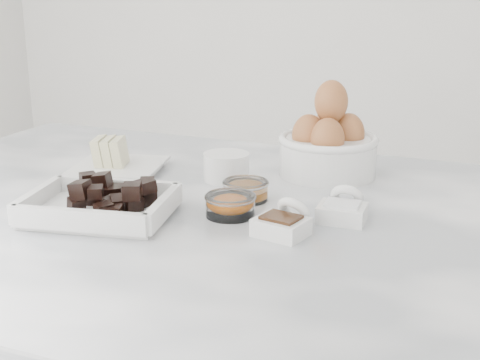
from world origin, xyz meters
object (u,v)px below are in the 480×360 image
(butter_plate, at_px, (117,162))
(salt_spoon, at_px, (343,208))
(sugar_ramekin, at_px, (226,165))
(honey_bowl, at_px, (246,190))
(vanilla_spoon, at_px, (284,222))
(chocolate_dish, at_px, (99,202))
(egg_bowl, at_px, (328,145))
(zest_bowl, at_px, (230,204))

(butter_plate, bearing_deg, salt_spoon, -10.59)
(sugar_ramekin, bearing_deg, honey_bowl, -50.70)
(sugar_ramekin, height_order, vanilla_spoon, vanilla_spoon)
(chocolate_dish, xyz_separation_m, salt_spoon, (0.31, 0.12, -0.01))
(vanilla_spoon, bearing_deg, butter_plate, 155.85)
(chocolate_dish, xyz_separation_m, sugar_ramekin, (0.09, 0.23, 0.00))
(butter_plate, bearing_deg, egg_bowl, 20.69)
(zest_bowl, distance_m, vanilla_spoon, 0.10)
(honey_bowl, distance_m, salt_spoon, 0.16)
(egg_bowl, bearing_deg, sugar_ramekin, -147.04)
(butter_plate, distance_m, vanilla_spoon, 0.38)
(butter_plate, bearing_deg, vanilla_spoon, -24.15)
(butter_plate, relative_size, sugar_ramekin, 2.29)
(egg_bowl, bearing_deg, butter_plate, -159.31)
(honey_bowl, distance_m, zest_bowl, 0.07)
(zest_bowl, bearing_deg, vanilla_spoon, -21.25)
(sugar_ramekin, height_order, zest_bowl, sugar_ramekin)
(sugar_ramekin, distance_m, vanilla_spoon, 0.25)
(chocolate_dish, distance_m, salt_spoon, 0.33)
(chocolate_dish, relative_size, salt_spoon, 2.78)
(egg_bowl, distance_m, salt_spoon, 0.22)
(sugar_ramekin, height_order, egg_bowl, egg_bowl)
(zest_bowl, relative_size, vanilla_spoon, 0.84)
(chocolate_dish, xyz_separation_m, butter_plate, (-0.10, 0.20, -0.00))
(sugar_ramekin, relative_size, vanilla_spoon, 0.87)
(chocolate_dish, height_order, honey_bowl, chocolate_dish)
(egg_bowl, distance_m, zest_bowl, 0.26)
(sugar_ramekin, distance_m, egg_bowl, 0.17)
(zest_bowl, bearing_deg, chocolate_dish, -155.71)
(sugar_ramekin, height_order, salt_spoon, salt_spoon)
(egg_bowl, height_order, honey_bowl, egg_bowl)
(honey_bowl, bearing_deg, chocolate_dish, -137.08)
(salt_spoon, bearing_deg, egg_bowl, 111.20)
(honey_bowl, bearing_deg, vanilla_spoon, -47.84)
(butter_plate, relative_size, vanilla_spoon, 2.00)
(salt_spoon, bearing_deg, sugar_ramekin, 153.90)
(honey_bowl, bearing_deg, zest_bowl, -84.76)
(egg_bowl, distance_m, honey_bowl, 0.19)
(chocolate_dish, distance_m, butter_plate, 0.22)
(chocolate_dish, distance_m, egg_bowl, 0.40)
(chocolate_dish, distance_m, honey_bowl, 0.21)
(zest_bowl, xyz_separation_m, vanilla_spoon, (0.09, -0.04, -0.00))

